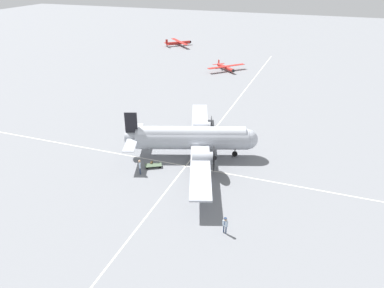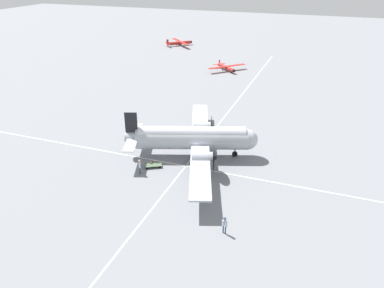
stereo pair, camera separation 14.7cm
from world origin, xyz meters
name	(u,v)px [view 2 (the right image)]	position (x,y,z in m)	size (l,w,h in m)	color
ground_plane	(192,156)	(0.00, 0.00, 0.00)	(300.00, 300.00, 0.00)	slate
apron_line_eastwest	(193,156)	(0.00, -0.19, 0.00)	(120.00, 0.16, 0.01)	silver
apron_line_northsouth	(184,166)	(-2.71, 0.00, 0.00)	(0.16, 120.00, 0.01)	silver
airliner_main	(196,138)	(0.15, -0.42, 2.56)	(25.47, 16.83, 5.91)	#ADB2BC
crew_foreground	(225,224)	(-13.15, -8.06, 1.06)	(0.35, 0.56, 1.69)	navy
passenger_boarding	(140,165)	(-6.28, 4.17, 1.12)	(0.55, 0.39, 1.82)	navy
suitcase_near_door	(152,163)	(-4.01, 3.77, 0.27)	(0.43, 0.15, 0.57)	brown
baggage_cart	(153,165)	(-4.35, 3.42, 0.27)	(1.85, 2.24, 0.56)	#4C6047
light_aircraft_distant	(227,67)	(41.62, 7.10, 0.79)	(7.54, 7.25, 1.84)	#B2231E
light_aircraft_taxiing	(180,43)	(64.18, 27.78, 0.86)	(8.67, 8.55, 2.10)	#B2231E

